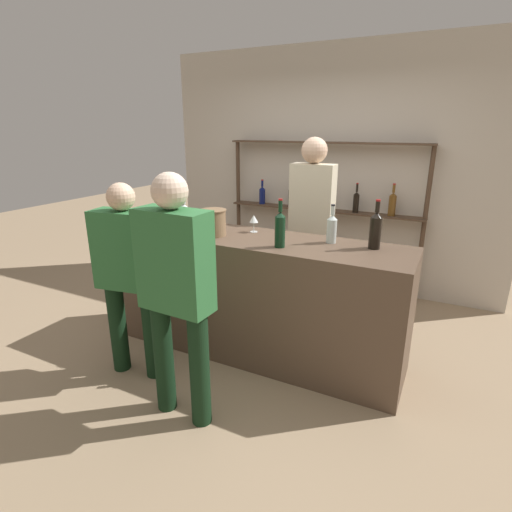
% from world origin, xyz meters
% --- Properties ---
extents(ground_plane, '(16.00, 16.00, 0.00)m').
position_xyz_m(ground_plane, '(0.00, 0.00, 0.00)').
color(ground_plane, '#9E8466').
extents(bar_counter, '(2.50, 0.65, 1.05)m').
position_xyz_m(bar_counter, '(0.00, 0.00, 0.52)').
color(bar_counter, brown).
rests_on(bar_counter, ground_plane).
extents(back_wall, '(4.10, 0.12, 2.80)m').
position_xyz_m(back_wall, '(0.00, 1.92, 1.40)').
color(back_wall, beige).
rests_on(back_wall, ground_plane).
extents(back_shelf, '(2.34, 0.18, 1.75)m').
position_xyz_m(back_shelf, '(0.01, 1.74, 1.17)').
color(back_shelf, '#4C3828').
rests_on(back_shelf, ground_plane).
extents(counter_bottle_0, '(0.09, 0.09, 0.31)m').
position_xyz_m(counter_bottle_0, '(-0.71, 0.00, 1.17)').
color(counter_bottle_0, silver).
rests_on(counter_bottle_0, bar_counter).
extents(counter_bottle_1, '(0.07, 0.07, 0.32)m').
position_xyz_m(counter_bottle_1, '(-0.84, -0.04, 1.17)').
color(counter_bottle_1, black).
rests_on(counter_bottle_1, bar_counter).
extents(counter_bottle_2, '(0.08, 0.08, 0.30)m').
position_xyz_m(counter_bottle_2, '(0.59, 0.14, 1.16)').
color(counter_bottle_2, silver).
rests_on(counter_bottle_2, bar_counter).
extents(counter_bottle_3, '(0.09, 0.09, 0.37)m').
position_xyz_m(counter_bottle_3, '(0.92, 0.13, 1.19)').
color(counter_bottle_3, black).
rests_on(counter_bottle_3, bar_counter).
extents(counter_bottle_4, '(0.08, 0.08, 0.36)m').
position_xyz_m(counter_bottle_4, '(0.28, -0.15, 1.19)').
color(counter_bottle_4, black).
rests_on(counter_bottle_4, bar_counter).
extents(wine_glass, '(0.08, 0.08, 0.15)m').
position_xyz_m(wine_glass, '(-0.10, 0.16, 1.16)').
color(wine_glass, silver).
rests_on(wine_glass, bar_counter).
extents(ice_bucket, '(0.22, 0.22, 0.22)m').
position_xyz_m(ice_bucket, '(-0.35, -0.09, 1.16)').
color(ice_bucket, '#846647').
rests_on(ice_bucket, bar_counter).
extents(server_behind_counter, '(0.41, 0.24, 1.82)m').
position_xyz_m(server_behind_counter, '(0.20, 0.79, 1.10)').
color(server_behind_counter, '#575347').
rests_on(server_behind_counter, ground_plane).
extents(customer_center, '(0.48, 0.23, 1.66)m').
position_xyz_m(customer_center, '(-0.07, -0.96, 0.97)').
color(customer_center, black).
rests_on(customer_center, ground_plane).
extents(customer_left, '(0.51, 0.29, 1.54)m').
position_xyz_m(customer_left, '(-0.72, -0.72, 0.88)').
color(customer_left, black).
rests_on(customer_left, ground_plane).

